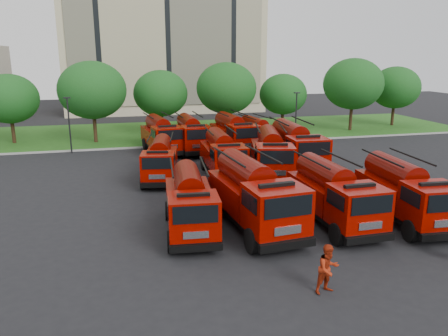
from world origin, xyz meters
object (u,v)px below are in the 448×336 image
object	(u,v)px
fire_truck_3	(404,192)
firefighter_5	(368,187)
fire_truck_4	(160,160)
fire_truck_5	(222,154)
fire_truck_1	(254,195)
fire_truck_0	(190,202)
fire_truck_11	(259,134)
fire_truck_7	(295,147)
fire_truck_2	(333,194)
firefighter_2	(373,207)
fire_truck_8	(161,135)
firefighter_3	(370,215)
fire_truck_9	(191,134)
fire_truck_10	(234,133)
firefighter_4	(178,212)
firefighter_1	(327,292)
fire_truck_6	(271,154)

from	to	relation	value
fire_truck_3	firefighter_5	world-z (taller)	fire_truck_3
fire_truck_4	fire_truck_5	bearing A→B (deg)	12.85
fire_truck_1	fire_truck_3	bearing A→B (deg)	-12.74
fire_truck_0	fire_truck_11	bearing A→B (deg)	67.37
fire_truck_1	fire_truck_7	xyz separation A→B (m)	(6.74, 10.68, 0.02)
fire_truck_0	fire_truck_2	bearing A→B (deg)	-0.98
fire_truck_5	firefighter_2	bearing A→B (deg)	-50.76
fire_truck_8	firefighter_3	distance (m)	21.50
fire_truck_0	firefighter_3	world-z (taller)	fire_truck_0
fire_truck_9	firefighter_3	distance (m)	20.21
fire_truck_4	fire_truck_10	bearing A→B (deg)	56.93
fire_truck_10	fire_truck_1	bearing A→B (deg)	-106.95
firefighter_3	fire_truck_7	bearing A→B (deg)	-84.94
firefighter_4	fire_truck_1	bearing A→B (deg)	160.51
fire_truck_1	firefighter_2	distance (m)	8.16
fire_truck_3	fire_truck_7	distance (m)	11.81
fire_truck_3	fire_truck_9	world-z (taller)	fire_truck_3
fire_truck_10	firefighter_3	size ratio (longest dim) A/B	4.49
fire_truck_0	firefighter_1	size ratio (longest dim) A/B	3.56
fire_truck_8	firefighter_3	world-z (taller)	fire_truck_8
fire_truck_4	fire_truck_5	world-z (taller)	fire_truck_5
fire_truck_1	fire_truck_4	distance (m)	10.89
fire_truck_3	firefighter_2	bearing A→B (deg)	100.78
fire_truck_3	fire_truck_6	size ratio (longest dim) A/B	0.93
fire_truck_6	fire_truck_10	bearing A→B (deg)	106.23
fire_truck_4	fire_truck_9	world-z (taller)	fire_truck_9
fire_truck_6	firefighter_2	xyz separation A→B (m)	(3.63, -7.85, -1.71)
fire_truck_9	firefighter_3	size ratio (longest dim) A/B	4.26
fire_truck_0	fire_truck_9	xyz separation A→B (m)	(3.21, 18.73, 0.09)
fire_truck_4	firefighter_1	distance (m)	17.71
fire_truck_0	firefighter_3	distance (m)	10.33
fire_truck_11	firefighter_5	bearing A→B (deg)	-84.67
fire_truck_7	firefighter_1	world-z (taller)	fire_truck_7
fire_truck_0	fire_truck_3	bearing A→B (deg)	-1.84
firefighter_2	firefighter_3	bearing A→B (deg)	137.15
fire_truck_4	fire_truck_6	distance (m)	8.07
fire_truck_7	firefighter_1	size ratio (longest dim) A/B	4.12
fire_truck_9	firefighter_5	distance (m)	17.28
fire_truck_3	firefighter_2	xyz separation A→B (m)	(-0.27, 2.31, -1.63)
fire_truck_10	firefighter_4	world-z (taller)	fire_truck_10
fire_truck_4	fire_truck_6	size ratio (longest dim) A/B	0.85
fire_truck_1	fire_truck_5	distance (m)	10.49
fire_truck_9	fire_truck_8	bearing A→B (deg)	173.34
fire_truck_1	fire_truck_2	bearing A→B (deg)	-11.46
fire_truck_11	fire_truck_2	bearing A→B (deg)	-104.80
fire_truck_3	firefighter_5	size ratio (longest dim) A/B	4.57
fire_truck_2	fire_truck_9	xyz separation A→B (m)	(-4.31, 19.54, -0.00)
fire_truck_11	fire_truck_3	bearing A→B (deg)	-93.44
fire_truck_2	firefighter_5	bearing A→B (deg)	43.32
fire_truck_2	fire_truck_10	size ratio (longest dim) A/B	0.95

